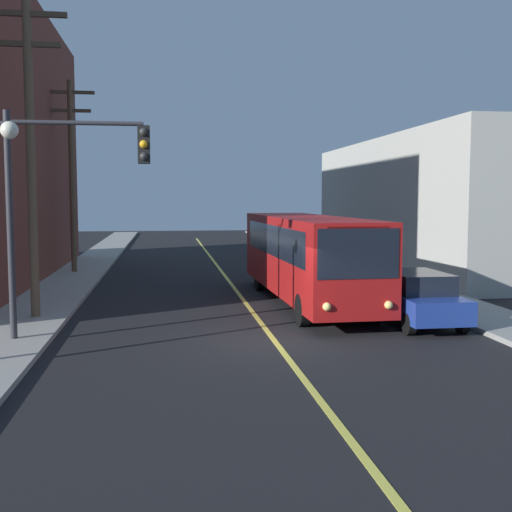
# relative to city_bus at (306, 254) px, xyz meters

# --- Properties ---
(ground_plane) EXTENTS (120.00, 120.00, 0.00)m
(ground_plane) POSITION_rel_city_bus_xyz_m (-2.20, -6.12, -1.82)
(ground_plane) COLOR black
(sidewalk_left) EXTENTS (2.50, 90.00, 0.15)m
(sidewalk_left) POSITION_rel_city_bus_xyz_m (-9.45, 3.88, -1.74)
(sidewalk_left) COLOR gray
(sidewalk_left) RESTS_ON ground
(sidewalk_right) EXTENTS (2.50, 90.00, 0.15)m
(sidewalk_right) POSITION_rel_city_bus_xyz_m (5.05, 3.88, -1.74)
(sidewalk_right) COLOR gray
(sidewalk_right) RESTS_ON ground
(lane_stripe_center) EXTENTS (0.16, 60.00, 0.01)m
(lane_stripe_center) POSITION_rel_city_bus_xyz_m (-2.20, 8.88, -1.81)
(lane_stripe_center) COLOR #D8CC4C
(lane_stripe_center) RESTS_ON ground
(building_right_warehouse) EXTENTS (12.00, 23.22, 7.13)m
(building_right_warehouse) POSITION_rel_city_bus_xyz_m (12.29, 11.61, 1.75)
(building_right_warehouse) COLOR #B2B2A8
(building_right_warehouse) RESTS_ON ground
(city_bus) EXTENTS (2.86, 12.21, 3.20)m
(city_bus) POSITION_rel_city_bus_xyz_m (0.00, 0.00, 0.00)
(city_bus) COLOR maroon
(city_bus) RESTS_ON ground
(parked_car_blue) EXTENTS (1.84, 4.41, 1.62)m
(parked_car_blue) POSITION_rel_city_bus_xyz_m (2.50, -4.36, -0.98)
(parked_car_blue) COLOR navy
(parked_car_blue) RESTS_ON ground
(parked_car_white) EXTENTS (1.85, 4.42, 1.62)m
(parked_car_white) POSITION_rel_city_bus_xyz_m (2.52, 3.51, -0.98)
(parked_car_white) COLOR silver
(parked_car_white) RESTS_ON ground
(parked_car_silver) EXTENTS (1.92, 4.45, 1.62)m
(parked_car_silver) POSITION_rel_city_bus_xyz_m (2.73, 8.13, -0.98)
(parked_car_silver) COLOR #B7B7BC
(parked_car_silver) RESTS_ON ground
(utility_pole_near) EXTENTS (2.40, 0.28, 9.91)m
(utility_pole_near) POSITION_rel_city_bus_xyz_m (-9.21, -2.20, 3.79)
(utility_pole_near) COLOR brown
(utility_pole_near) RESTS_ON sidewalk_left
(utility_pole_mid) EXTENTS (2.40, 0.28, 9.59)m
(utility_pole_mid) POSITION_rel_city_bus_xyz_m (-9.76, 10.49, 3.62)
(utility_pole_mid) COLOR brown
(utility_pole_mid) RESTS_ON sidewalk_left
(traffic_signal_left_corner) EXTENTS (3.75, 0.48, 6.00)m
(traffic_signal_left_corner) POSITION_rel_city_bus_xyz_m (-7.61, -5.44, 2.49)
(traffic_signal_left_corner) COLOR #2D2D33
(traffic_signal_left_corner) RESTS_ON sidewalk_left
(fire_hydrant) EXTENTS (0.44, 0.26, 0.84)m
(fire_hydrant) POSITION_rel_city_bus_xyz_m (4.65, -0.04, -1.23)
(fire_hydrant) COLOR red
(fire_hydrant) RESTS_ON sidewalk_right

